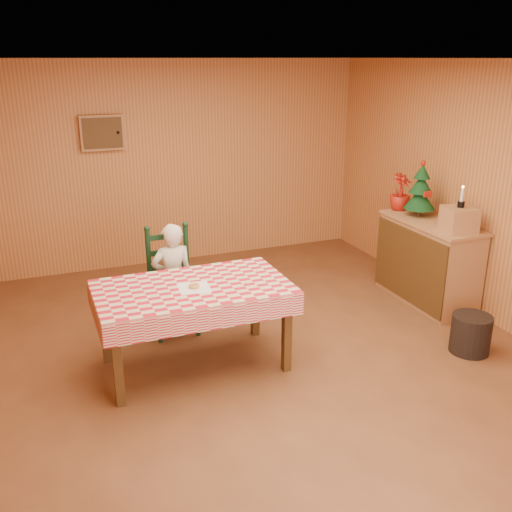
{
  "coord_description": "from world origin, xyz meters",
  "views": [
    {
      "loc": [
        -1.76,
        -4.21,
        2.61
      ],
      "look_at": [
        0.0,
        0.2,
        0.95
      ],
      "focal_mm": 40.0,
      "sensor_mm": 36.0,
      "label": 1
    }
  ],
  "objects_px": {
    "christmas_tree": "(421,191)",
    "ladder_chair": "(172,283)",
    "shelf_unit": "(428,262)",
    "crate": "(459,219)",
    "storage_bin": "(471,334)",
    "dining_table": "(193,295)",
    "seated_child": "(173,279)"
  },
  "relations": [
    {
      "from": "shelf_unit",
      "to": "crate",
      "type": "bearing_deg",
      "value": -88.77
    },
    {
      "from": "seated_child",
      "to": "crate",
      "type": "distance_m",
      "value": 2.94
    },
    {
      "from": "ladder_chair",
      "to": "seated_child",
      "type": "height_order",
      "value": "seated_child"
    },
    {
      "from": "christmas_tree",
      "to": "storage_bin",
      "type": "height_order",
      "value": "christmas_tree"
    },
    {
      "from": "dining_table",
      "to": "storage_bin",
      "type": "xyz_separation_m",
      "value": [
        2.45,
        -0.7,
        -0.51
      ]
    },
    {
      "from": "ladder_chair",
      "to": "seated_child",
      "type": "xyz_separation_m",
      "value": [
        0.0,
        -0.06,
        0.06
      ]
    },
    {
      "from": "shelf_unit",
      "to": "storage_bin",
      "type": "bearing_deg",
      "value": -107.51
    },
    {
      "from": "dining_table",
      "to": "ladder_chair",
      "type": "height_order",
      "value": "ladder_chair"
    },
    {
      "from": "dining_table",
      "to": "crate",
      "type": "bearing_deg",
      "value": 0.83
    },
    {
      "from": "dining_table",
      "to": "christmas_tree",
      "type": "relative_size",
      "value": 2.67
    },
    {
      "from": "dining_table",
      "to": "seated_child",
      "type": "bearing_deg",
      "value": 90.0
    },
    {
      "from": "seated_child",
      "to": "shelf_unit",
      "type": "bearing_deg",
      "value": 174.13
    },
    {
      "from": "seated_child",
      "to": "shelf_unit",
      "type": "xyz_separation_m",
      "value": [
        2.81,
        -0.29,
        -0.1
      ]
    },
    {
      "from": "christmas_tree",
      "to": "shelf_unit",
      "type": "bearing_deg",
      "value": -91.98
    },
    {
      "from": "ladder_chair",
      "to": "christmas_tree",
      "type": "bearing_deg",
      "value": -1.96
    },
    {
      "from": "storage_bin",
      "to": "seated_child",
      "type": "bearing_deg",
      "value": 149.74
    },
    {
      "from": "ladder_chair",
      "to": "crate",
      "type": "distance_m",
      "value": 2.97
    },
    {
      "from": "storage_bin",
      "to": "shelf_unit",
      "type": "bearing_deg",
      "value": 72.49
    },
    {
      "from": "dining_table",
      "to": "ladder_chair",
      "type": "xyz_separation_m",
      "value": [
        0.0,
        0.79,
        -0.18
      ]
    },
    {
      "from": "crate",
      "to": "christmas_tree",
      "type": "relative_size",
      "value": 0.48
    },
    {
      "from": "storage_bin",
      "to": "christmas_tree",
      "type": "bearing_deg",
      "value": 75.15
    },
    {
      "from": "ladder_chair",
      "to": "storage_bin",
      "type": "distance_m",
      "value": 2.88
    },
    {
      "from": "crate",
      "to": "storage_bin",
      "type": "height_order",
      "value": "crate"
    },
    {
      "from": "dining_table",
      "to": "christmas_tree",
      "type": "height_order",
      "value": "christmas_tree"
    },
    {
      "from": "ladder_chair",
      "to": "shelf_unit",
      "type": "bearing_deg",
      "value": -7.02
    },
    {
      "from": "dining_table",
      "to": "seated_child",
      "type": "distance_m",
      "value": 0.74
    },
    {
      "from": "dining_table",
      "to": "storage_bin",
      "type": "bearing_deg",
      "value": -15.94
    },
    {
      "from": "christmas_tree",
      "to": "ladder_chair",
      "type": "bearing_deg",
      "value": 178.04
    },
    {
      "from": "shelf_unit",
      "to": "storage_bin",
      "type": "xyz_separation_m",
      "value": [
        -0.36,
        -1.14,
        -0.28
      ]
    },
    {
      "from": "dining_table",
      "to": "shelf_unit",
      "type": "distance_m",
      "value": 2.85
    },
    {
      "from": "christmas_tree",
      "to": "crate",
      "type": "bearing_deg",
      "value": -90.0
    },
    {
      "from": "ladder_chair",
      "to": "christmas_tree",
      "type": "xyz_separation_m",
      "value": [
        2.82,
        -0.1,
        0.71
      ]
    }
  ]
}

